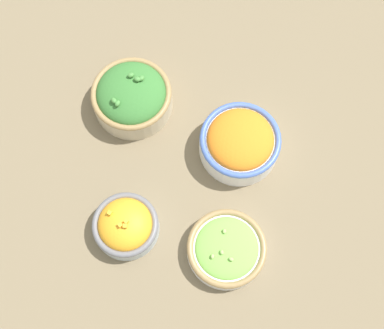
{
  "coord_description": "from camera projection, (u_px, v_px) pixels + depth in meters",
  "views": [
    {
      "loc": [
        0.33,
        0.02,
        1.0
      ],
      "look_at": [
        0.0,
        0.0,
        0.03
      ],
      "focal_mm": 50.0,
      "sensor_mm": 36.0,
      "label": 1
    }
  ],
  "objects": [
    {
      "name": "bowl_lettuce",
      "position": [
        227.0,
        249.0,
        0.98
      ],
      "size": [
        0.15,
        0.15,
        0.05
      ],
      "color": "white",
      "rests_on": "ground_plane"
    },
    {
      "name": "ground_plane",
      "position": [
        192.0,
        169.0,
        1.05
      ],
      "size": [
        3.0,
        3.0,
        0.0
      ],
      "primitive_type": "plane",
      "color": "#75664C"
    },
    {
      "name": "bowl_squash",
      "position": [
        126.0,
        225.0,
        0.99
      ],
      "size": [
        0.12,
        0.12,
        0.07
      ],
      "color": "#B2C1CC",
      "rests_on": "ground_plane"
    },
    {
      "name": "bowl_broccoli",
      "position": [
        132.0,
        96.0,
        1.06
      ],
      "size": [
        0.16,
        0.16,
        0.09
      ],
      "color": "beige",
      "rests_on": "ground_plane"
    },
    {
      "name": "bowl_carrots",
      "position": [
        240.0,
        142.0,
        1.03
      ],
      "size": [
        0.16,
        0.16,
        0.08
      ],
      "color": "white",
      "rests_on": "ground_plane"
    }
  ]
}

